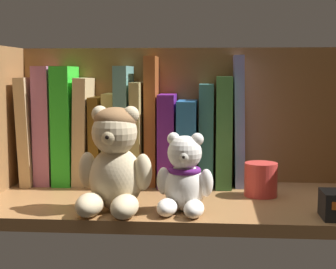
{
  "coord_description": "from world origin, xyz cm",
  "views": [
    {
      "loc": [
        4.19,
        -88.9,
        23.42
      ],
      "look_at": [
        -3.3,
        0.0,
        13.03
      ],
      "focal_mm": 56.48,
      "sensor_mm": 36.0,
      "label": 1
    }
  ],
  "objects_px": {
    "book_2": "(68,125)",
    "book_1": "(49,124)",
    "book_13": "(239,121)",
    "book_12": "(224,131)",
    "book_9": "(168,139)",
    "book_5": "(112,138)",
    "book_7": "(140,133)",
    "teddy_bear_smaller": "(184,179)",
    "pillar_candle": "(261,179)",
    "book_6": "(126,125)",
    "book_4": "(99,139)",
    "teddy_bear_larger": "(114,162)",
    "book_8": "(152,120)",
    "book_3": "(86,130)",
    "book_11": "(206,134)",
    "book_10": "(188,142)",
    "book_0": "(34,130)"
  },
  "relations": [
    {
      "from": "book_2",
      "to": "book_7",
      "type": "xyz_separation_m",
      "value": [
        0.14,
        0.0,
        -0.01
      ]
    },
    {
      "from": "book_1",
      "to": "book_5",
      "type": "height_order",
      "value": "book_1"
    },
    {
      "from": "teddy_bear_smaller",
      "to": "pillar_candle",
      "type": "height_order",
      "value": "teddy_bear_smaller"
    },
    {
      "from": "book_12",
      "to": "teddy_bear_larger",
      "type": "xyz_separation_m",
      "value": [
        -0.17,
        -0.22,
        -0.03
      ]
    },
    {
      "from": "book_1",
      "to": "book_5",
      "type": "relative_size",
      "value": 1.29
    },
    {
      "from": "book_1",
      "to": "teddy_bear_larger",
      "type": "height_order",
      "value": "book_1"
    },
    {
      "from": "book_13",
      "to": "teddy_bear_larger",
      "type": "height_order",
      "value": "book_13"
    },
    {
      "from": "book_9",
      "to": "teddy_bear_larger",
      "type": "height_order",
      "value": "book_9"
    },
    {
      "from": "book_13",
      "to": "pillar_candle",
      "type": "bearing_deg",
      "value": -70.04
    },
    {
      "from": "book_6",
      "to": "pillar_candle",
      "type": "height_order",
      "value": "book_6"
    },
    {
      "from": "book_12",
      "to": "book_9",
      "type": "bearing_deg",
      "value": 180.0
    },
    {
      "from": "book_1",
      "to": "book_2",
      "type": "distance_m",
      "value": 0.04
    },
    {
      "from": "book_2",
      "to": "book_1",
      "type": "bearing_deg",
      "value": 180.0
    },
    {
      "from": "book_11",
      "to": "book_5",
      "type": "bearing_deg",
      "value": 180.0
    },
    {
      "from": "book_4",
      "to": "book_12",
      "type": "distance_m",
      "value": 0.24
    },
    {
      "from": "book_5",
      "to": "book_10",
      "type": "distance_m",
      "value": 0.15
    },
    {
      "from": "book_1",
      "to": "book_11",
      "type": "height_order",
      "value": "book_1"
    },
    {
      "from": "book_8",
      "to": "book_9",
      "type": "relative_size",
      "value": 1.41
    },
    {
      "from": "book_9",
      "to": "book_11",
      "type": "distance_m",
      "value": 0.07
    },
    {
      "from": "book_1",
      "to": "book_5",
      "type": "distance_m",
      "value": 0.13
    },
    {
      "from": "book_1",
      "to": "book_3",
      "type": "relative_size",
      "value": 1.11
    },
    {
      "from": "book_4",
      "to": "book_13",
      "type": "distance_m",
      "value": 0.27
    },
    {
      "from": "book_0",
      "to": "book_2",
      "type": "xyz_separation_m",
      "value": [
        0.07,
        0.0,
        0.01
      ]
    },
    {
      "from": "book_7",
      "to": "book_9",
      "type": "distance_m",
      "value": 0.06
    },
    {
      "from": "book_12",
      "to": "teddy_bear_larger",
      "type": "bearing_deg",
      "value": -128.6
    },
    {
      "from": "book_3",
      "to": "teddy_bear_smaller",
      "type": "distance_m",
      "value": 0.3
    },
    {
      "from": "book_11",
      "to": "teddy_bear_smaller",
      "type": "relative_size",
      "value": 1.57
    },
    {
      "from": "book_5",
      "to": "teddy_bear_smaller",
      "type": "relative_size",
      "value": 1.42
    },
    {
      "from": "book_12",
      "to": "book_5",
      "type": "bearing_deg",
      "value": 180.0
    },
    {
      "from": "book_13",
      "to": "teddy_bear_larger",
      "type": "bearing_deg",
      "value": -132.94
    },
    {
      "from": "pillar_candle",
      "to": "book_4",
      "type": "bearing_deg",
      "value": 162.5
    },
    {
      "from": "book_4",
      "to": "book_12",
      "type": "bearing_deg",
      "value": 0.0
    },
    {
      "from": "book_8",
      "to": "teddy_bear_larger",
      "type": "relative_size",
      "value": 1.5
    },
    {
      "from": "book_10",
      "to": "book_4",
      "type": "bearing_deg",
      "value": 180.0
    },
    {
      "from": "book_5",
      "to": "book_8",
      "type": "height_order",
      "value": "book_8"
    },
    {
      "from": "pillar_candle",
      "to": "teddy_bear_smaller",
      "type": "bearing_deg",
      "value": -137.28
    },
    {
      "from": "book_5",
      "to": "book_6",
      "type": "relative_size",
      "value": 0.77
    },
    {
      "from": "teddy_bear_larger",
      "to": "pillar_candle",
      "type": "bearing_deg",
      "value": 26.82
    },
    {
      "from": "book_7",
      "to": "pillar_candle",
      "type": "xyz_separation_m",
      "value": [
        0.23,
        -0.1,
        -0.07
      ]
    },
    {
      "from": "book_9",
      "to": "teddy_bear_larger",
      "type": "xyz_separation_m",
      "value": [
        -0.07,
        -0.22,
        -0.01
      ]
    },
    {
      "from": "book_4",
      "to": "teddy_bear_smaller",
      "type": "xyz_separation_m",
      "value": [
        0.18,
        -0.21,
        -0.03
      ]
    },
    {
      "from": "book_2",
      "to": "book_3",
      "type": "bearing_deg",
      "value": 0.0
    },
    {
      "from": "book_4",
      "to": "book_0",
      "type": "bearing_deg",
      "value": 180.0
    },
    {
      "from": "book_2",
      "to": "book_13",
      "type": "xyz_separation_m",
      "value": [
        0.33,
        0.0,
        0.01
      ]
    },
    {
      "from": "book_13",
      "to": "pillar_candle",
      "type": "relative_size",
      "value": 4.2
    },
    {
      "from": "book_5",
      "to": "pillar_candle",
      "type": "height_order",
      "value": "book_5"
    },
    {
      "from": "book_10",
      "to": "book_13",
      "type": "xyz_separation_m",
      "value": [
        0.1,
        0.0,
        0.04
      ]
    },
    {
      "from": "book_6",
      "to": "book_11",
      "type": "xyz_separation_m",
      "value": [
        0.16,
        0.0,
        -0.02
      ]
    },
    {
      "from": "book_7",
      "to": "book_10",
      "type": "height_order",
      "value": "book_7"
    },
    {
      "from": "book_6",
      "to": "book_8",
      "type": "height_order",
      "value": "book_8"
    }
  ]
}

